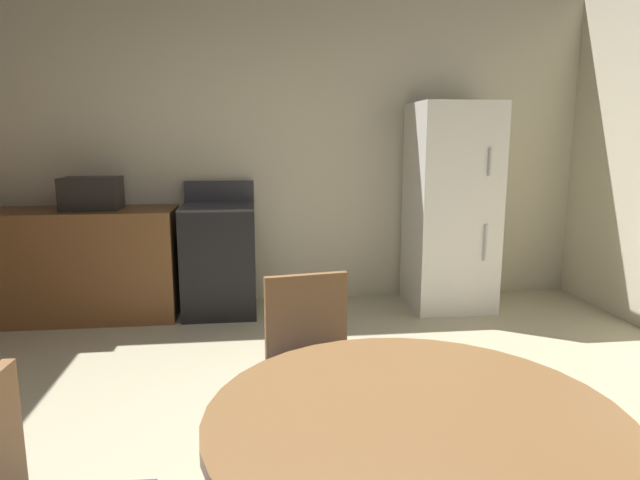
{
  "coord_description": "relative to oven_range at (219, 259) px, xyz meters",
  "views": [
    {
      "loc": [
        -0.1,
        -2.04,
        1.47
      ],
      "look_at": [
        0.29,
        1.18,
        0.87
      ],
      "focal_mm": 30.95,
      "sensor_mm": 36.0,
      "label": 1
    }
  ],
  "objects": [
    {
      "name": "refrigerator",
      "position": [
        1.98,
        -0.05,
        0.41
      ],
      "size": [
        0.68,
        0.68,
        1.76
      ],
      "color": "white",
      "rests_on": "ground"
    },
    {
      "name": "chair_north",
      "position": [
        0.54,
        -2.34,
        0.03
      ],
      "size": [
        0.46,
        0.46,
        0.87
      ],
      "rotation": [
        0.0,
        0.0,
        4.88
      ],
      "color": "olive",
      "rests_on": "ground"
    },
    {
      "name": "wall_back",
      "position": [
        0.39,
        0.4,
        0.88
      ],
      "size": [
        6.12,
        0.12,
        2.7
      ],
      "primitive_type": "cube",
      "color": "beige",
      "rests_on": "ground"
    },
    {
      "name": "kitchen_counter",
      "position": [
        -1.36,
        -0.0,
        -0.02
      ],
      "size": [
        2.02,
        0.6,
        0.9
      ],
      "primitive_type": "cube",
      "color": "brown",
      "rests_on": "ground"
    },
    {
      "name": "oven_range",
      "position": [
        0.0,
        0.0,
        0.0
      ],
      "size": [
        0.6,
        0.6,
        1.1
      ],
      "color": "black",
      "rests_on": "ground"
    },
    {
      "name": "dining_table",
      "position": [
        0.71,
        -3.31,
        0.13
      ],
      "size": [
        1.11,
        1.11,
        0.76
      ],
      "color": "olive",
      "rests_on": "ground"
    },
    {
      "name": "microwave",
      "position": [
        -0.99,
        -0.0,
        0.56
      ],
      "size": [
        0.44,
        0.32,
        0.26
      ],
      "primitive_type": "cube",
      "color": "black",
      "rests_on": "kitchen_counter"
    }
  ]
}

